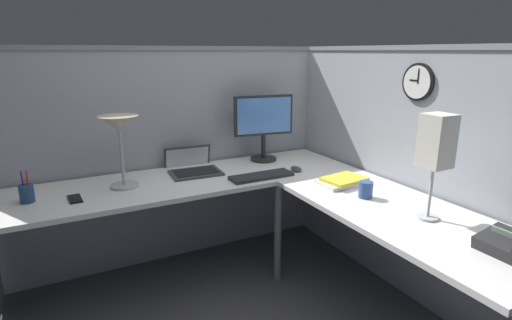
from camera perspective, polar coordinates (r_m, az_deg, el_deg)
ground_plane at (r=2.73m, az=1.78°, el=-19.09°), size 6.80×6.80×0.00m
cubicle_wall_back at (r=3.02m, az=-12.33°, el=0.60°), size 2.57×0.12×1.58m
cubicle_wall_right at (r=2.71m, az=21.07°, el=-1.78°), size 0.12×2.37×1.58m
desk at (r=2.33m, az=-0.67°, el=-7.73°), size 2.35×2.15×0.73m
monitor at (r=3.00m, az=1.10°, el=5.37°), size 0.46×0.20×0.50m
laptop at (r=2.84m, az=-9.18°, el=-0.99°), size 0.36×0.40×0.22m
keyboard at (r=2.65m, az=0.78°, el=-2.31°), size 0.43×0.14×0.02m
computer_mouse at (r=2.80m, az=5.79°, el=-1.26°), size 0.06×0.10×0.03m
desk_lamp_dome at (r=2.52m, az=-19.05°, el=4.20°), size 0.24×0.24×0.44m
pen_cup at (r=2.55m, az=-30.07°, el=-4.15°), size 0.08×0.08×0.18m
cell_phone at (r=2.49m, az=-24.57°, el=-5.09°), size 0.08×0.15×0.01m
office_phone at (r=1.98m, az=32.62°, el=-10.33°), size 0.19×0.21×0.11m
book_stack at (r=2.57m, az=12.28°, el=-2.96°), size 0.30×0.23×0.04m
desk_lamp_paper at (r=2.09m, az=24.49°, el=2.08°), size 0.13×0.13×0.53m
coffee_mug at (r=2.37m, az=15.48°, el=-4.12°), size 0.08×0.08×0.10m
wall_clock at (r=2.54m, az=22.31°, el=10.31°), size 0.04×0.22×0.22m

